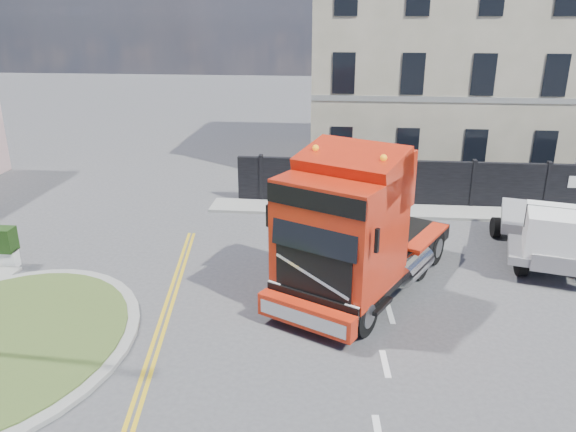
# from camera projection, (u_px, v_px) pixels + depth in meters

# --- Properties ---
(ground) EXTENTS (120.00, 120.00, 0.00)m
(ground) POSITION_uv_depth(u_px,v_px,m) (286.00, 302.00, 16.22)
(ground) COLOR #424244
(ground) RESTS_ON ground
(hoarding_fence) EXTENTS (18.80, 0.25, 2.00)m
(hoarding_fence) POSITION_uv_depth(u_px,v_px,m) (461.00, 185.00, 23.69)
(hoarding_fence) COLOR black
(hoarding_fence) RESTS_ON ground
(georgian_building) EXTENTS (12.30, 10.30, 12.80)m
(georgian_building) POSITION_uv_depth(u_px,v_px,m) (433.00, 55.00, 29.11)
(georgian_building) COLOR beige
(georgian_building) RESTS_ON ground
(pavement_far) EXTENTS (20.00, 1.60, 0.12)m
(pavement_far) POSITION_uv_depth(u_px,v_px,m) (450.00, 213.00, 23.22)
(pavement_far) COLOR gray
(pavement_far) RESTS_ON ground
(truck) EXTENTS (5.84, 7.80, 4.42)m
(truck) POSITION_uv_depth(u_px,v_px,m) (352.00, 235.00, 15.78)
(truck) COLOR black
(truck) RESTS_ON ground
(flatbed_pickup) EXTENTS (3.29, 5.58, 2.16)m
(flatbed_pickup) POSITION_uv_depth(u_px,v_px,m) (552.00, 235.00, 17.95)
(flatbed_pickup) COLOR slate
(flatbed_pickup) RESTS_ON ground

